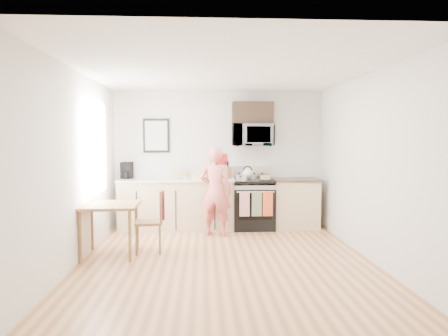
{
  "coord_description": "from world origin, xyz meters",
  "views": [
    {
      "loc": [
        -0.31,
        -5.43,
        1.66
      ],
      "look_at": [
        0.03,
        1.0,
        1.21
      ],
      "focal_mm": 32.0,
      "sensor_mm": 36.0,
      "label": 1
    }
  ],
  "objects": [
    {
      "name": "milk_carton",
      "position": [
        -0.85,
        2.06,
        1.06
      ],
      "size": [
        0.11,
        0.11,
        0.24
      ],
      "primitive_type": "cube",
      "rotation": [
        0.0,
        0.0,
        0.29
      ],
      "color": "tan",
      "rests_on": "countertop_left"
    },
    {
      "name": "cake",
      "position": [
        0.85,
        1.89,
        0.96
      ],
      "size": [
        0.24,
        0.24,
        0.08
      ],
      "color": "black",
      "rests_on": "range"
    },
    {
      "name": "utensil_crock",
      "position": [
        -0.17,
        2.22,
        1.07
      ],
      "size": [
        0.1,
        0.1,
        0.31
      ],
      "color": "red",
      "rests_on": "countertop_left"
    },
    {
      "name": "upper_cabinet",
      "position": [
        0.63,
        2.12,
        2.18
      ],
      "size": [
        0.76,
        0.35,
        0.4
      ],
      "primitive_type": "cube",
      "color": "black",
      "rests_on": "back_wall"
    },
    {
      "name": "person",
      "position": [
        -0.09,
        1.45,
        0.78
      ],
      "size": [
        0.65,
        0.51,
        1.55
      ],
      "primitive_type": "imported",
      "rotation": [
        0.0,
        0.0,
        2.86
      ],
      "color": "#C23535",
      "rests_on": "floor"
    },
    {
      "name": "left_wall",
      "position": [
        -2.0,
        0.0,
        1.3
      ],
      "size": [
        0.04,
        4.6,
        2.6
      ],
      "primitive_type": "cube",
      "color": "silver",
      "rests_on": "floor"
    },
    {
      "name": "floor",
      "position": [
        0.0,
        0.0,
        0.0
      ],
      "size": [
        4.6,
        4.6,
        0.0
      ],
      "primitive_type": "plane",
      "color": "#925B38",
      "rests_on": "ground"
    },
    {
      "name": "coffee_maker",
      "position": [
        -1.75,
        2.17,
        1.09
      ],
      "size": [
        0.22,
        0.28,
        0.31
      ],
      "rotation": [
        0.0,
        0.0,
        -0.23
      ],
      "color": "black",
      "rests_on": "countertop_left"
    },
    {
      "name": "front_wall",
      "position": [
        0.0,
        -2.3,
        1.3
      ],
      "size": [
        4.0,
        0.04,
        2.6
      ],
      "primitive_type": "cube",
      "color": "silver",
      "rests_on": "floor"
    },
    {
      "name": "fruit_bowl",
      "position": [
        -0.62,
        2.11,
        0.98
      ],
      "size": [
        0.21,
        0.21,
        0.09
      ],
      "color": "white",
      "rests_on": "countertop_left"
    },
    {
      "name": "dining_table",
      "position": [
        -1.65,
        0.3,
        0.67
      ],
      "size": [
        0.8,
        0.8,
        0.75
      ],
      "rotation": [
        0.0,
        0.0,
        0.03
      ],
      "color": "brown",
      "rests_on": "floor"
    },
    {
      "name": "countertop_left",
      "position": [
        -0.8,
        2.0,
        0.92
      ],
      "size": [
        2.14,
        0.64,
        0.04
      ],
      "primitive_type": "cube",
      "color": "beige",
      "rests_on": "cabinet_left"
    },
    {
      "name": "cabinet_right",
      "position": [
        1.43,
        2.0,
        0.45
      ],
      "size": [
        0.84,
        0.6,
        0.9
      ],
      "primitive_type": "cube",
      "color": "tan",
      "rests_on": "floor"
    },
    {
      "name": "knife_block",
      "position": [
        0.15,
        2.1,
        1.05
      ],
      "size": [
        0.16,
        0.17,
        0.22
      ],
      "primitive_type": "cube",
      "rotation": [
        0.0,
        0.0,
        0.58
      ],
      "color": "brown",
      "rests_on": "countertop_left"
    },
    {
      "name": "kettle",
      "position": [
        0.54,
        2.08,
        1.03
      ],
      "size": [
        0.2,
        0.2,
        0.25
      ],
      "color": "white",
      "rests_on": "range"
    },
    {
      "name": "range",
      "position": [
        0.63,
        1.98,
        0.44
      ],
      "size": [
        0.76,
        0.7,
        1.16
      ],
      "color": "black",
      "rests_on": "floor"
    },
    {
      "name": "wall_trivet",
      "position": [
        0.05,
        2.28,
        1.3
      ],
      "size": [
        0.2,
        0.02,
        0.2
      ],
      "primitive_type": "cube",
      "color": "red",
      "rests_on": "back_wall"
    },
    {
      "name": "right_wall",
      "position": [
        2.0,
        0.0,
        1.3
      ],
      "size": [
        0.04,
        4.6,
        2.6
      ],
      "primitive_type": "cube",
      "color": "silver",
      "rests_on": "floor"
    },
    {
      "name": "pot",
      "position": [
        0.4,
        1.75,
        0.98
      ],
      "size": [
        0.22,
        0.37,
        0.11
      ],
      "rotation": [
        0.0,
        0.0,
        -0.23
      ],
      "color": "#AFAFB4",
      "rests_on": "range"
    },
    {
      "name": "countertop_right",
      "position": [
        1.43,
        2.0,
        0.92
      ],
      "size": [
        0.88,
        0.64,
        0.04
      ],
      "primitive_type": "cube",
      "color": "black",
      "rests_on": "cabinet_right"
    },
    {
      "name": "back_wall",
      "position": [
        0.0,
        2.3,
        1.3
      ],
      "size": [
        4.0,
        0.04,
        2.6
      ],
      "primitive_type": "cube",
      "color": "silver",
      "rests_on": "floor"
    },
    {
      "name": "wall_art",
      "position": [
        -1.2,
        2.28,
        1.75
      ],
      "size": [
        0.5,
        0.04,
        0.65
      ],
      "color": "black",
      "rests_on": "back_wall"
    },
    {
      "name": "window",
      "position": [
        -1.96,
        0.8,
        1.55
      ],
      "size": [
        0.06,
        1.4,
        1.5
      ],
      "color": "white",
      "rests_on": "left_wall"
    },
    {
      "name": "ceiling",
      "position": [
        0.0,
        0.0,
        2.6
      ],
      "size": [
        4.0,
        4.6,
        0.04
      ],
      "primitive_type": "cube",
      "color": "white",
      "rests_on": "back_wall"
    },
    {
      "name": "microwave",
      "position": [
        0.63,
        2.08,
        1.76
      ],
      "size": [
        0.76,
        0.51,
        0.42
      ],
      "primitive_type": "imported",
      "color": "#AFAFB4",
      "rests_on": "back_wall"
    },
    {
      "name": "chair",
      "position": [
        -0.99,
        0.47,
        0.6
      ],
      "size": [
        0.47,
        0.43,
        0.93
      ],
      "rotation": [
        0.0,
        0.0,
        0.11
      ],
      "color": "brown",
      "rests_on": "floor"
    },
    {
      "name": "cabinet_left",
      "position": [
        -0.8,
        2.0,
        0.45
      ],
      "size": [
        2.1,
        0.6,
        0.9
      ],
      "primitive_type": "cube",
      "color": "tan",
      "rests_on": "floor"
    },
    {
      "name": "bread_bag",
      "position": [
        -0.38,
        1.87,
        0.99
      ],
      "size": [
        0.28,
        0.16,
        0.1
      ],
      "primitive_type": "cube",
      "rotation": [
        0.0,
        0.0,
        -0.13
      ],
      "color": "tan",
      "rests_on": "countertop_left"
    }
  ]
}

